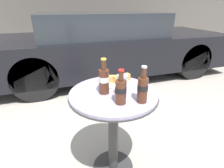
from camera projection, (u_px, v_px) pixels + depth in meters
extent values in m
plane|color=#A8A093|center=(113.00, 167.00, 1.56)|extent=(30.00, 30.00, 0.00)
cylinder|color=#333333|center=(113.00, 166.00, 1.55)|extent=(0.35, 0.35, 0.02)
cylinder|color=#333333|center=(113.00, 134.00, 1.40)|extent=(0.08, 0.08, 0.71)
cylinder|color=#333333|center=(113.00, 95.00, 1.26)|extent=(0.65, 0.65, 0.01)
cylinder|color=#9E93B2|center=(113.00, 93.00, 1.25)|extent=(0.63, 0.63, 0.02)
cylinder|color=#4C2819|center=(121.00, 92.00, 1.08)|extent=(0.07, 0.07, 0.15)
cylinder|color=black|center=(121.00, 89.00, 1.07)|extent=(0.07, 0.07, 0.03)
cylinder|color=#4C2819|center=(121.00, 76.00, 1.04)|extent=(0.03, 0.03, 0.06)
cylinder|color=red|center=(121.00, 70.00, 1.02)|extent=(0.04, 0.04, 0.01)
cylinder|color=#4C2819|center=(142.00, 90.00, 1.09)|extent=(0.07, 0.07, 0.16)
cylinder|color=black|center=(143.00, 87.00, 1.08)|extent=(0.07, 0.07, 0.04)
cylinder|color=#4C2819|center=(144.00, 73.00, 1.04)|extent=(0.03, 0.03, 0.07)
cylinder|color=silver|center=(144.00, 67.00, 1.03)|extent=(0.03, 0.03, 0.01)
cylinder|color=#4C2819|center=(104.00, 82.00, 1.20)|extent=(0.07, 0.07, 0.17)
cylinder|color=silver|center=(104.00, 79.00, 1.20)|extent=(0.07, 0.07, 0.04)
cylinder|color=#4C2819|center=(104.00, 65.00, 1.15)|extent=(0.03, 0.03, 0.07)
cylinder|color=gold|center=(104.00, 59.00, 1.14)|extent=(0.04, 0.04, 0.01)
cylinder|color=#C68923|center=(122.00, 88.00, 1.17)|extent=(0.06, 0.06, 0.12)
cylinder|color=silver|center=(122.00, 86.00, 1.17)|extent=(0.07, 0.07, 0.15)
cylinder|color=silver|center=(116.00, 83.00, 1.38)|extent=(0.22, 0.22, 0.01)
cube|color=white|center=(116.00, 82.00, 1.38)|extent=(0.18, 0.18, 0.00)
cube|color=#C68E47|center=(110.00, 79.00, 1.38)|extent=(0.14, 0.08, 0.05)
cube|color=#C68E47|center=(121.00, 78.00, 1.39)|extent=(0.15, 0.07, 0.05)
cube|color=black|center=(111.00, 50.00, 3.54)|extent=(4.57, 1.68, 0.61)
cube|color=#23282D|center=(100.00, 24.00, 3.26)|extent=(2.20, 1.48, 0.41)
cylinder|color=black|center=(153.00, 46.00, 4.64)|extent=(0.68, 0.20, 0.68)
cylinder|color=black|center=(193.00, 61.00, 3.36)|extent=(0.68, 0.20, 0.68)
cylinder|color=black|center=(40.00, 54.00, 3.84)|extent=(0.68, 0.20, 0.68)
cylinder|color=black|center=(35.00, 79.00, 2.55)|extent=(0.68, 0.20, 0.68)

